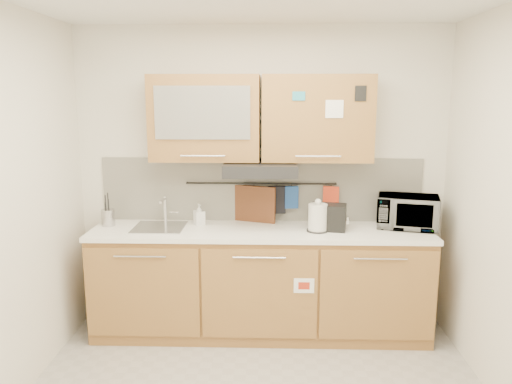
{
  "coord_description": "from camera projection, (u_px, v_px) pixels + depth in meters",
  "views": [
    {
      "loc": [
        0.09,
        -2.83,
        2.02
      ],
      "look_at": [
        -0.03,
        1.05,
        1.26
      ],
      "focal_mm": 35.0,
      "sensor_mm": 36.0,
      "label": 1
    }
  ],
  "objects": [
    {
      "name": "kettle",
      "position": [
        318.0,
        218.0,
        4.07
      ],
      "size": [
        0.2,
        0.19,
        0.27
      ],
      "rotation": [
        0.0,
        0.0,
        -0.23
      ],
      "color": "silver",
      "rests_on": "countertop"
    },
    {
      "name": "sink",
      "position": [
        160.0,
        227.0,
        4.19
      ],
      "size": [
        0.42,
        0.4,
        0.26
      ],
      "color": "silver",
      "rests_on": "countertop"
    },
    {
      "name": "oven_mitt",
      "position": [
        292.0,
        197.0,
        4.34
      ],
      "size": [
        0.12,
        0.04,
        0.2
      ],
      "primitive_type": "cube",
      "rotation": [
        0.0,
        0.0,
        0.13
      ],
      "color": "navy",
      "rests_on": "utensil_rail"
    },
    {
      "name": "base_cabinet",
      "position": [
        260.0,
        287.0,
        4.25
      ],
      "size": [
        2.8,
        0.64,
        0.88
      ],
      "color": "olive",
      "rests_on": "floor"
    },
    {
      "name": "backsplash",
      "position": [
        261.0,
        189.0,
        4.39
      ],
      "size": [
        2.8,
        0.02,
        0.56
      ],
      "primitive_type": "cube",
      "color": "silver",
      "rests_on": "countertop"
    },
    {
      "name": "utensil_crock",
      "position": [
        108.0,
        217.0,
        4.25
      ],
      "size": [
        0.14,
        0.14,
        0.28
      ],
      "rotation": [
        0.0,
        0.0,
        0.34
      ],
      "color": "#B0AFB4",
      "rests_on": "countertop"
    },
    {
      "name": "toaster",
      "position": [
        328.0,
        217.0,
        4.11
      ],
      "size": [
        0.31,
        0.22,
        0.22
      ],
      "rotation": [
        0.0,
        0.0,
        -0.19
      ],
      "color": "black",
      "rests_on": "countertop"
    },
    {
      "name": "dark_pouch",
      "position": [
        277.0,
        200.0,
        4.35
      ],
      "size": [
        0.16,
        0.06,
        0.24
      ],
      "primitive_type": "cube",
      "rotation": [
        0.0,
        0.0,
        0.12
      ],
      "color": "black",
      "rests_on": "utensil_rail"
    },
    {
      "name": "wall_back",
      "position": [
        261.0,
        178.0,
        4.38
      ],
      "size": [
        3.2,
        0.0,
        3.2
      ],
      "primitive_type": "plane",
      "rotation": [
        1.57,
        0.0,
        0.0
      ],
      "color": "silver",
      "rests_on": "ground"
    },
    {
      "name": "soap_bottle",
      "position": [
        199.0,
        214.0,
        4.27
      ],
      "size": [
        0.11,
        0.11,
        0.18
      ],
      "primitive_type": "imported",
      "rotation": [
        0.0,
        0.0,
        0.52
      ],
      "color": "#999999",
      "rests_on": "countertop"
    },
    {
      "name": "cutting_board",
      "position": [
        254.0,
        213.0,
        4.38
      ],
      "size": [
        0.38,
        0.15,
        0.48
      ],
      "primitive_type": "cube",
      "rotation": [
        0.0,
        0.0,
        -0.33
      ],
      "color": "brown",
      "rests_on": "utensil_rail"
    },
    {
      "name": "pot_holder",
      "position": [
        331.0,
        196.0,
        4.33
      ],
      "size": [
        0.14,
        0.05,
        0.17
      ],
      "primitive_type": "cube",
      "rotation": [
        0.0,
        0.0,
        -0.23
      ],
      "color": "red",
      "rests_on": "utensil_rail"
    },
    {
      "name": "upper_cabinets",
      "position": [
        260.0,
        118.0,
        4.11
      ],
      "size": [
        1.82,
        0.37,
        0.7
      ],
      "color": "olive",
      "rests_on": "wall_back"
    },
    {
      "name": "range_hood",
      "position": [
        261.0,
        169.0,
        4.12
      ],
      "size": [
        0.6,
        0.46,
        0.1
      ],
      "primitive_type": "cube",
      "color": "black",
      "rests_on": "upper_cabinets"
    },
    {
      "name": "countertop",
      "position": [
        260.0,
        231.0,
        4.16
      ],
      "size": [
        2.82,
        0.62,
        0.04
      ],
      "primitive_type": "cube",
      "color": "white",
      "rests_on": "base_cabinet"
    },
    {
      "name": "microwave",
      "position": [
        408.0,
        212.0,
        4.18
      ],
      "size": [
        0.56,
        0.44,
        0.27
      ],
      "primitive_type": "imported",
      "rotation": [
        0.0,
        0.0,
        -0.25
      ],
      "color": "#999999",
      "rests_on": "countertop"
    },
    {
      "name": "utensil_rail",
      "position": [
        261.0,
        183.0,
        4.34
      ],
      "size": [
        1.3,
        0.02,
        0.02
      ],
      "primitive_type": "cylinder",
      "rotation": [
        0.0,
        1.57,
        0.0
      ],
      "color": "black",
      "rests_on": "backsplash"
    }
  ]
}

